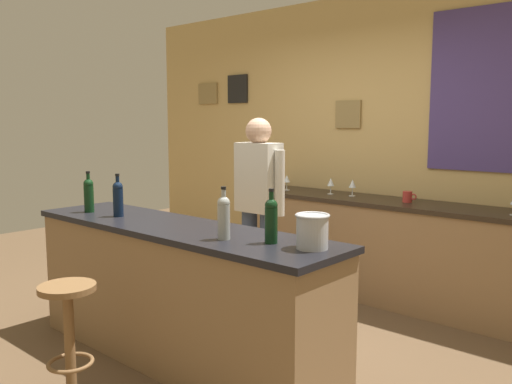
# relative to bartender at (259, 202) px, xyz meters

# --- Properties ---
(ground_plane) EXTENTS (10.00, 10.00, 0.00)m
(ground_plane) POSITION_rel_bartender_xyz_m (0.19, -0.63, -0.94)
(ground_plane) COLOR brown
(back_wall) EXTENTS (6.00, 0.09, 2.80)m
(back_wall) POSITION_rel_bartender_xyz_m (0.21, 1.40, 0.48)
(back_wall) COLOR tan
(back_wall) RESTS_ON ground_plane
(bar_counter) EXTENTS (2.44, 0.60, 0.92)m
(bar_counter) POSITION_rel_bartender_xyz_m (0.19, -1.03, -0.47)
(bar_counter) COLOR olive
(bar_counter) RESTS_ON ground_plane
(side_counter) EXTENTS (2.91, 0.56, 0.90)m
(side_counter) POSITION_rel_bartender_xyz_m (0.59, 1.02, -0.48)
(side_counter) COLOR olive
(side_counter) RESTS_ON ground_plane
(bartender) EXTENTS (0.52, 0.21, 1.62)m
(bartender) POSITION_rel_bartender_xyz_m (0.00, 0.00, 0.00)
(bartender) COLOR #384766
(bartender) RESTS_ON ground_plane
(bar_stool) EXTENTS (0.32, 0.32, 0.68)m
(bar_stool) POSITION_rel_bartender_xyz_m (0.12, -1.77, -0.48)
(bar_stool) COLOR brown
(bar_stool) RESTS_ON ground_plane
(wine_bottle_a) EXTENTS (0.07, 0.07, 0.31)m
(wine_bottle_a) POSITION_rel_bartender_xyz_m (-0.69, -1.12, 0.12)
(wine_bottle_a) COLOR black
(wine_bottle_a) RESTS_ON bar_counter
(wine_bottle_b) EXTENTS (0.07, 0.07, 0.31)m
(wine_bottle_b) POSITION_rel_bartender_xyz_m (-0.37, -1.08, 0.12)
(wine_bottle_b) COLOR black
(wine_bottle_b) RESTS_ON bar_counter
(wine_bottle_c) EXTENTS (0.07, 0.07, 0.31)m
(wine_bottle_c) POSITION_rel_bartender_xyz_m (0.72, -1.12, 0.12)
(wine_bottle_c) COLOR #999E99
(wine_bottle_c) RESTS_ON bar_counter
(wine_bottle_d) EXTENTS (0.07, 0.07, 0.31)m
(wine_bottle_d) POSITION_rel_bartender_xyz_m (0.98, -1.01, 0.12)
(wine_bottle_d) COLOR black
(wine_bottle_d) RESTS_ON bar_counter
(ice_bucket) EXTENTS (0.19, 0.19, 0.19)m
(ice_bucket) POSITION_rel_bartender_xyz_m (1.23, -0.97, 0.08)
(ice_bucket) COLOR #B7BABF
(ice_bucket) RESTS_ON bar_counter
(wine_glass_a) EXTENTS (0.07, 0.07, 0.16)m
(wine_glass_a) POSITION_rel_bartender_xyz_m (-0.49, 0.99, 0.07)
(wine_glass_a) COLOR silver
(wine_glass_a) RESTS_ON side_counter
(wine_glass_b) EXTENTS (0.07, 0.07, 0.16)m
(wine_glass_b) POSITION_rel_bartender_xyz_m (0.01, 1.03, 0.07)
(wine_glass_b) COLOR silver
(wine_glass_b) RESTS_ON side_counter
(wine_glass_c) EXTENTS (0.07, 0.07, 0.16)m
(wine_glass_c) POSITION_rel_bartender_xyz_m (0.24, 1.05, 0.07)
(wine_glass_c) COLOR silver
(wine_glass_c) RESTS_ON side_counter
(coffee_mug) EXTENTS (0.13, 0.08, 0.09)m
(coffee_mug) POSITION_rel_bartender_xyz_m (0.80, 1.03, 0.01)
(coffee_mug) COLOR #B2332D
(coffee_mug) RESTS_ON side_counter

